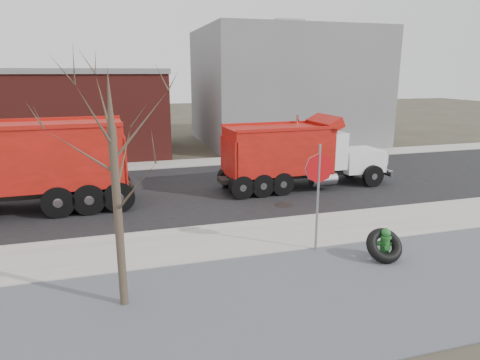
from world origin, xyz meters
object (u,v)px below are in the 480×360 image
object	(u,v)px
dump_truck_red_a	(297,153)
dump_truck_red_b	(17,163)
stop_sign	(319,180)
truck_tire	(384,246)
fire_hydrant	(385,245)

from	to	relation	value
dump_truck_red_a	dump_truck_red_b	world-z (taller)	dump_truck_red_b
stop_sign	dump_truck_red_b	xyz separation A→B (m)	(-8.85, 6.30, -0.23)
truck_tire	dump_truck_red_b	distance (m)	12.82
fire_hydrant	dump_truck_red_a	world-z (taller)	dump_truck_red_a
dump_truck_red_a	dump_truck_red_b	distance (m)	11.15
stop_sign	dump_truck_red_b	bearing A→B (deg)	168.37
truck_tire	dump_truck_red_a	size ratio (longest dim) A/B	0.14
truck_tire	dump_truck_red_b	bearing A→B (deg)	144.15
truck_tire	stop_sign	distance (m)	2.51
dump_truck_red_b	stop_sign	bearing A→B (deg)	143.08
stop_sign	truck_tire	bearing A→B (deg)	-14.25
fire_hydrant	stop_sign	bearing A→B (deg)	163.09
stop_sign	fire_hydrant	bearing A→B (deg)	-10.72
stop_sign	dump_truck_red_b	distance (m)	10.86
fire_hydrant	truck_tire	size ratio (longest dim) A/B	0.83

